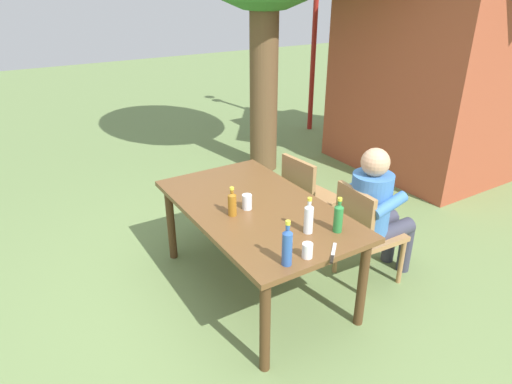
% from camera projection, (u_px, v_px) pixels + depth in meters
% --- Properties ---
extents(ground_plane, '(24.00, 24.00, 0.00)m').
position_uv_depth(ground_plane, '(256.00, 286.00, 3.76)').
color(ground_plane, '#6B844C').
extents(dining_table, '(1.71, 0.99, 0.75)m').
position_uv_depth(dining_table, '(256.00, 216.00, 3.47)').
color(dining_table, brown).
rests_on(dining_table, ground_plane).
extents(chair_far_right, '(0.46, 0.46, 0.87)m').
position_uv_depth(chair_far_right, '(364.00, 230.00, 3.63)').
color(chair_far_right, '#A37547').
rests_on(chair_far_right, ground_plane).
extents(chair_far_left, '(0.48, 0.48, 0.87)m').
position_uv_depth(chair_far_left, '(307.00, 195.00, 4.21)').
color(chair_far_left, '#A37547').
rests_on(chair_far_left, ground_plane).
extents(person_in_white_shirt, '(0.47, 0.62, 1.18)m').
position_uv_depth(person_in_white_shirt, '(377.00, 208.00, 3.61)').
color(person_in_white_shirt, '#3D70B2').
rests_on(person_in_white_shirt, ground_plane).
extents(bottle_amber, '(0.06, 0.06, 0.22)m').
position_uv_depth(bottle_amber, '(232.00, 203.00, 3.27)').
color(bottle_amber, '#996019').
rests_on(bottle_amber, dining_table).
extents(bottle_blue, '(0.06, 0.06, 0.30)m').
position_uv_depth(bottle_blue, '(287.00, 246.00, 2.68)').
color(bottle_blue, '#2D56A3').
rests_on(bottle_blue, dining_table).
extents(bottle_clear, '(0.06, 0.06, 0.26)m').
position_uv_depth(bottle_clear, '(309.00, 218.00, 3.03)').
color(bottle_clear, white).
rests_on(bottle_clear, dining_table).
extents(bottle_green, '(0.06, 0.06, 0.26)m').
position_uv_depth(bottle_green, '(338.00, 217.00, 3.05)').
color(bottle_green, '#287A38').
rests_on(bottle_green, dining_table).
extents(cup_white, '(0.07, 0.07, 0.10)m').
position_uv_depth(cup_white, '(307.00, 250.00, 2.79)').
color(cup_white, white).
rests_on(cup_white, dining_table).
extents(cup_glass, '(0.07, 0.07, 0.12)m').
position_uv_depth(cup_glass, '(247.00, 202.00, 3.37)').
color(cup_glass, silver).
rests_on(cup_glass, dining_table).
extents(table_knife, '(0.18, 0.19, 0.01)m').
position_uv_depth(table_knife, '(333.00, 254.00, 2.83)').
color(table_knife, silver).
rests_on(table_knife, dining_table).
extents(backpack_by_near_side, '(0.30, 0.24, 0.47)m').
position_uv_depth(backpack_by_near_side, '(224.00, 195.00, 4.82)').
color(backpack_by_near_side, maroon).
rests_on(backpack_by_near_side, ground_plane).
extents(brick_kiosk, '(2.40, 1.66, 2.95)m').
position_uv_depth(brick_kiosk, '(429.00, 49.00, 5.53)').
color(brick_kiosk, '#9E472D').
rests_on(brick_kiosk, ground_plane).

